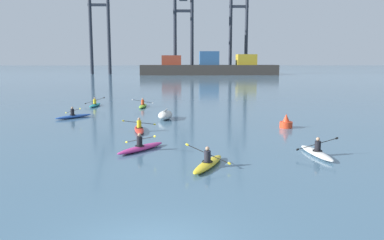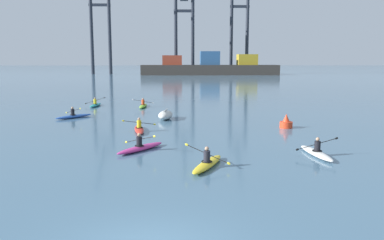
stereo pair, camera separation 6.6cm
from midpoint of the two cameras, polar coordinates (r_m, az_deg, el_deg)
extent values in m
cube|color=#38332D|center=(132.31, 2.63, 7.34)|extent=(45.77, 8.21, 3.33)
cube|color=#993823|center=(131.95, -2.89, 8.75)|extent=(6.41, 5.75, 3.17)
cube|color=#2D5684|center=(132.28, 2.64, 9.04)|extent=(6.41, 5.75, 4.51)
cube|color=#B29323|center=(133.78, 8.08, 8.75)|extent=(6.41, 5.75, 3.54)
cylinder|color=#232833|center=(145.29, -14.49, 12.13)|extent=(1.20, 1.20, 28.34)
cylinder|color=#232833|center=(144.04, -11.97, 12.25)|extent=(1.20, 1.20, 28.34)
cube|color=#232833|center=(145.61, -13.38, 16.09)|extent=(7.56, 0.90, 0.90)
cylinder|color=#232833|center=(138.54, -2.38, 12.01)|extent=(1.20, 1.20, 25.59)
cylinder|color=#232833|center=(138.59, 0.12, 12.01)|extent=(1.20, 1.20, 25.59)
cube|color=#232833|center=(139.34, -1.14, 15.69)|extent=(7.11, 0.90, 0.90)
cylinder|color=#232833|center=(145.02, 5.79, 12.35)|extent=(1.20, 1.20, 28.25)
cylinder|color=#232833|center=(145.86, 8.09, 12.28)|extent=(1.20, 1.20, 28.25)
cube|color=#232833|center=(146.38, 7.02, 16.18)|extent=(6.97, 0.90, 0.90)
ellipsoid|color=beige|center=(31.68, -3.85, 0.73)|extent=(1.40, 2.71, 0.70)
cube|color=beige|center=(31.63, -3.86, 1.41)|extent=(0.29, 1.94, 0.06)
cylinder|color=red|center=(28.38, 13.68, -0.68)|extent=(0.90, 0.90, 0.45)
cone|color=red|center=(28.30, 13.72, 0.32)|extent=(0.50, 0.49, 0.55)
ellipsoid|color=yellow|center=(17.56, 2.40, -6.47)|extent=(1.89, 3.36, 0.26)
torus|color=black|center=(17.43, 2.29, -6.11)|extent=(0.64, 0.64, 0.05)
cylinder|color=#23232D|center=(17.37, 2.30, -5.34)|extent=(0.30, 0.30, 0.50)
sphere|color=tan|center=(17.29, 2.30, -4.21)|extent=(0.19, 0.19, 0.19)
cylinder|color=black|center=(17.39, 2.35, -4.98)|extent=(1.85, 0.82, 0.71)
ellipsoid|color=yellow|center=(17.66, -0.69, -3.63)|extent=(0.20, 0.12, 0.16)
ellipsoid|color=yellow|center=(17.19, 5.49, -6.35)|extent=(0.20, 0.12, 0.16)
ellipsoid|color=#C13384|center=(20.87, -7.44, -4.09)|extent=(2.53, 3.07, 0.26)
torus|color=black|center=(20.77, -7.64, -3.76)|extent=(0.69, 0.69, 0.05)
cylinder|color=black|center=(20.72, -7.65, -3.11)|extent=(0.30, 0.30, 0.50)
sphere|color=tan|center=(20.65, -7.67, -2.16)|extent=(0.19, 0.19, 0.19)
cylinder|color=black|center=(20.73, -7.56, -2.82)|extent=(1.64, 1.26, 0.58)
ellipsoid|color=yellow|center=(21.48, -9.52, -3.21)|extent=(0.19, 0.15, 0.15)
ellipsoid|color=yellow|center=(20.01, -5.46, -2.40)|extent=(0.19, 0.15, 0.15)
ellipsoid|color=red|center=(26.47, -7.68, -1.38)|extent=(1.10, 3.45, 0.26)
torus|color=black|center=(26.34, -7.68, -1.12)|extent=(0.56, 0.56, 0.05)
cylinder|color=gold|center=(26.30, -7.69, -0.60)|extent=(0.30, 0.30, 0.50)
sphere|color=tan|center=(26.25, -7.70, 0.15)|extent=(0.19, 0.19, 0.19)
cylinder|color=black|center=(26.34, -7.70, -0.37)|extent=(2.07, 0.35, 0.33)
ellipsoid|color=yellow|center=(26.29, -9.96, -0.11)|extent=(0.20, 0.07, 0.13)
ellipsoid|color=yellow|center=(26.43, -5.44, -0.63)|extent=(0.20, 0.07, 0.13)
ellipsoid|color=#2856B2|center=(33.84, -16.87, 0.51)|extent=(2.70, 2.95, 0.26)
torus|color=black|center=(33.77, -17.02, 0.73)|extent=(0.69, 0.69, 0.05)
cylinder|color=black|center=(33.74, -17.04, 1.13)|extent=(0.30, 0.30, 0.50)
sphere|color=tan|center=(33.70, -17.07, 1.72)|extent=(0.19, 0.19, 0.19)
cylinder|color=black|center=(33.75, -16.98, 1.31)|extent=(1.56, 1.38, 0.54)
ellipsoid|color=yellow|center=(34.64, -17.88, 1.02)|extent=(0.18, 0.16, 0.15)
ellipsoid|color=yellow|center=(32.88, -16.02, 1.61)|extent=(0.18, 0.16, 0.15)
ellipsoid|color=teal|center=(41.87, -13.92, 2.13)|extent=(0.87, 3.44, 0.26)
torus|color=black|center=(41.76, -13.97, 2.30)|extent=(0.53, 0.53, 0.05)
cylinder|color=gold|center=(41.73, -13.98, 2.63)|extent=(0.30, 0.30, 0.50)
sphere|color=tan|center=(41.70, -14.00, 3.11)|extent=(0.19, 0.19, 0.19)
cylinder|color=black|center=(41.77, -13.97, 2.78)|extent=(2.01, 0.20, 0.65)
ellipsoid|color=black|center=(42.10, -15.26, 2.35)|extent=(0.21, 0.06, 0.16)
ellipsoid|color=black|center=(41.46, -12.65, 3.21)|extent=(0.21, 0.06, 0.16)
ellipsoid|color=silver|center=(20.56, 17.82, -4.63)|extent=(0.96, 3.44, 0.26)
torus|color=black|center=(20.44, 17.96, -4.31)|extent=(0.54, 0.54, 0.05)
cylinder|color=black|center=(20.39, 17.99, -3.66)|extent=(0.30, 0.30, 0.50)
sphere|color=tan|center=(20.32, 18.04, -2.69)|extent=(0.19, 0.19, 0.19)
cylinder|color=black|center=(20.42, 17.94, -3.35)|extent=(2.04, 0.25, 0.55)
ellipsoid|color=black|center=(20.06, 15.28, -4.20)|extent=(0.20, 0.06, 0.15)
ellipsoid|color=black|center=(20.83, 20.51, -2.53)|extent=(0.20, 0.06, 0.15)
ellipsoid|color=#7ABC2D|center=(40.26, -7.11, 2.07)|extent=(0.78, 3.43, 0.26)
torus|color=black|center=(40.14, -7.14, 2.25)|extent=(0.51, 0.51, 0.05)
cylinder|color=#DB471E|center=(40.12, -7.15, 2.59)|extent=(0.30, 0.30, 0.50)
sphere|color=tan|center=(40.08, -7.15, 3.09)|extent=(0.19, 0.19, 0.19)
cylinder|color=black|center=(40.16, -7.14, 2.74)|extent=(2.08, 0.14, 0.38)
ellipsoid|color=silver|center=(40.31, -8.60, 2.97)|extent=(0.20, 0.05, 0.14)
ellipsoid|color=silver|center=(40.03, -5.66, 2.50)|extent=(0.20, 0.05, 0.14)
camera|label=1|loc=(0.03, -89.93, 0.01)|focal=36.40mm
camera|label=2|loc=(0.03, 90.07, -0.01)|focal=36.40mm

